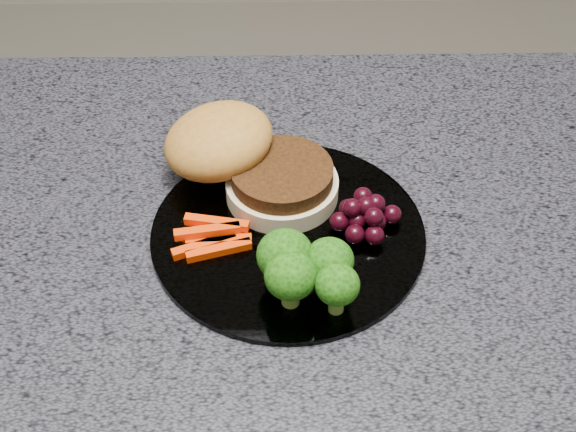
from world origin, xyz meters
name	(u,v)px	position (x,y,z in m)	size (l,w,h in m)	color
countertop	(183,247)	(0.00, 0.00, 0.88)	(1.20, 0.60, 0.04)	#44444D
plate	(288,233)	(0.10, -0.01, 0.90)	(0.26, 0.26, 0.01)	white
burger	(241,159)	(0.06, 0.07, 0.93)	(0.21, 0.18, 0.06)	beige
carrot_sticks	(213,237)	(0.03, -0.02, 0.91)	(0.07, 0.05, 0.02)	#FF3B04
broccoli	(305,268)	(0.11, -0.08, 0.94)	(0.09, 0.07, 0.06)	olive
grape_bunch	(365,215)	(0.17, 0.00, 0.92)	(0.07, 0.06, 0.03)	black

